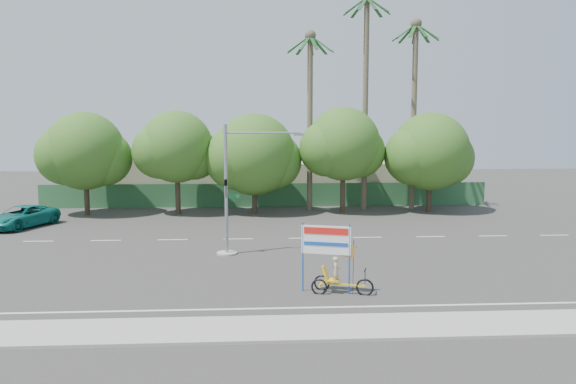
{
  "coord_description": "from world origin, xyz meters",
  "views": [
    {
      "loc": [
        -0.92,
        -25.93,
        7.0
      ],
      "look_at": [
        0.76,
        2.92,
        3.5
      ],
      "focal_mm": 35.0,
      "sensor_mm": 36.0,
      "label": 1
    }
  ],
  "objects": [
    {
      "name": "tree_center",
      "position": [
        -1.05,
        18.0,
        4.47
      ],
      "size": [
        7.62,
        6.4,
        7.85
      ],
      "color": "#473828",
      "rests_on": "ground"
    },
    {
      "name": "palm_tall",
      "position": [
        8.0,
        19.5,
        10.46
      ],
      "size": [
        3.73,
        3.79,
        17.45
      ],
      "color": "#70604C",
      "rests_on": "ground"
    },
    {
      "name": "pickup_truck",
      "position": [
        -16.87,
        12.81,
        0.73
      ],
      "size": [
        4.27,
        5.81,
        1.47
      ],
      "primitive_type": "imported",
      "rotation": [
        0.0,
        0.0,
        -0.39
      ],
      "color": "#107067",
      "rests_on": "ground"
    },
    {
      "name": "traffic_signal",
      "position": [
        -2.2,
        3.98,
        2.92
      ],
      "size": [
        4.72,
        1.1,
        7.0
      ],
      "color": "gray",
      "rests_on": "ground"
    },
    {
      "name": "tree_right",
      "position": [
        5.95,
        18.0,
        5.24
      ],
      "size": [
        6.9,
        5.8,
        8.36
      ],
      "color": "#473828",
      "rests_on": "ground"
    },
    {
      "name": "tree_left",
      "position": [
        -7.05,
        18.0,
        5.06
      ],
      "size": [
        6.66,
        5.6,
        8.07
      ],
      "color": "#473828",
      "rests_on": "ground"
    },
    {
      "name": "sidewalk_near",
      "position": [
        0.0,
        -7.5,
        0.06
      ],
      "size": [
        50.0,
        2.4,
        0.12
      ],
      "primitive_type": "cube",
      "color": "gray",
      "rests_on": "ground"
    },
    {
      "name": "tree_far_left",
      "position": [
        -14.05,
        18.0,
        4.76
      ],
      "size": [
        7.14,
        6.0,
        7.96
      ],
      "color": "#473828",
      "rests_on": "ground"
    },
    {
      "name": "trike_billboard",
      "position": [
        2.25,
        -3.34,
        1.2
      ],
      "size": [
        2.92,
        1.21,
        2.98
      ],
      "rotation": [
        0.0,
        0.0,
        -0.3
      ],
      "color": "black",
      "rests_on": "ground"
    },
    {
      "name": "palm_short",
      "position": [
        3.5,
        19.5,
        8.86
      ],
      "size": [
        3.73,
        3.79,
        14.45
      ],
      "color": "#70604C",
      "rests_on": "ground"
    },
    {
      "name": "tree_far_right",
      "position": [
        12.95,
        18.0,
        4.64
      ],
      "size": [
        7.38,
        6.2,
        7.94
      ],
      "color": "#473828",
      "rests_on": "ground"
    },
    {
      "name": "ground",
      "position": [
        0.0,
        0.0,
        0.0
      ],
      "size": [
        120.0,
        120.0,
        0.0
      ],
      "primitive_type": "plane",
      "color": "#33302D",
      "rests_on": "ground"
    },
    {
      "name": "building_left",
      "position": [
        -10.0,
        26.0,
        2.0
      ],
      "size": [
        12.0,
        8.0,
        4.0
      ],
      "primitive_type": "cube",
      "color": "beige",
      "rests_on": "ground"
    },
    {
      "name": "building_right",
      "position": [
        8.0,
        26.0,
        1.8
      ],
      "size": [
        14.0,
        8.0,
        3.6
      ],
      "primitive_type": "cube",
      "color": "beige",
      "rests_on": "ground"
    },
    {
      "name": "fence",
      "position": [
        0.0,
        21.5,
        1.0
      ],
      "size": [
        38.0,
        0.08,
        2.0
      ],
      "primitive_type": "cube",
      "color": "#336B3D",
      "rests_on": "ground"
    },
    {
      "name": "palm_mid",
      "position": [
        12.0,
        19.5,
        9.4
      ],
      "size": [
        3.73,
        3.79,
        15.45
      ],
      "color": "#70604C",
      "rests_on": "ground"
    }
  ]
}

